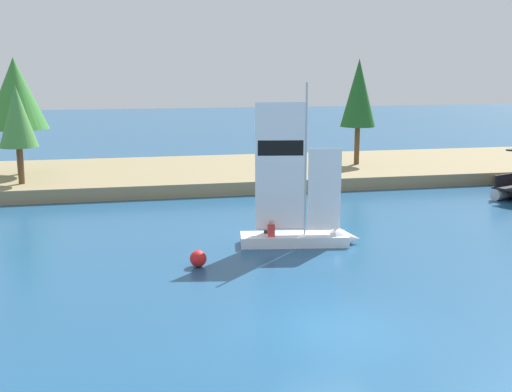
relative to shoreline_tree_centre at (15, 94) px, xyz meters
The scene contains 7 objects.
ground_plane 27.06m from the shoreline_tree_centre, 65.32° to the right, with size 200.00×200.00×0.00m, color navy.
shore_bank 12.18m from the shoreline_tree_centre, ahead, with size 80.00×11.56×0.74m, color #897A56.
shoreline_tree_centre is the anchor object (origin of this frame).
shoreline_tree_midright 3.62m from the shoreline_tree_centre, 81.68° to the right, with size 2.03×2.03×5.30m.
shoreline_tree_right 20.92m from the shoreline_tree_centre, ahead, with size 2.25×2.25×6.78m.
sailboat 21.13m from the shoreline_tree_centre, 50.78° to the right, with size 4.88×1.93×6.70m.
channel_buoy 20.37m from the shoreline_tree_centre, 65.13° to the right, with size 0.60×0.60×0.60m, color red.
Camera 1 is at (-5.37, -15.24, 6.83)m, focal length 44.62 mm.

